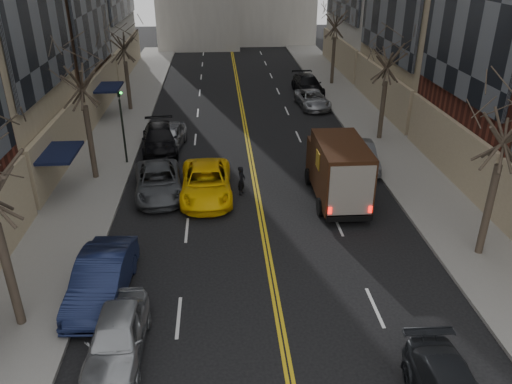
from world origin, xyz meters
TOP-DOWN VIEW (x-y plane):
  - sidewalk_left at (-9.00, 27.00)m, footprint 4.00×66.00m
  - sidewalk_right at (9.00, 27.00)m, footprint 4.00×66.00m
  - tree_lf_mid at (-8.80, 20.00)m, footprint 3.20×3.20m
  - tree_lf_far at (-8.80, 33.00)m, footprint 3.20×3.20m
  - tree_rt_mid at (8.80, 25.00)m, footprint 3.20×3.20m
  - tree_rt_far at (8.80, 40.00)m, footprint 3.20×3.20m
  - traffic_signal at (-7.39, 22.00)m, footprint 0.29×0.26m
  - ups_truck at (3.96, 16.51)m, footprint 2.49×5.96m
  - taxi at (-2.62, 17.41)m, footprint 2.61×5.56m
  - pedestrian at (-0.81, 17.52)m, footprint 0.56×0.67m
  - parked_lf_a at (-5.26, 6.41)m, footprint 1.76×4.27m
  - parked_lf_b at (-6.30, 9.39)m, footprint 2.01×5.01m
  - parked_lf_c at (-5.10, 17.85)m, footprint 3.05×5.40m
  - parked_lf_d at (-5.62, 24.11)m, footprint 2.71×5.50m
  - parked_lf_e at (-5.10, 24.44)m, footprint 2.38×4.71m
  - parked_rt_a at (6.30, 20.59)m, footprint 1.77×4.42m
  - parked_rt_b at (5.67, 32.80)m, footprint 2.54×4.92m
  - parked_rt_c at (6.00, 37.06)m, footprint 2.47×5.42m

SIDE VIEW (x-z plane):
  - sidewalk_left at x=-9.00m, z-range 0.00..0.15m
  - sidewalk_right at x=9.00m, z-range 0.00..0.15m
  - parked_rt_b at x=5.67m, z-range 0.00..1.33m
  - parked_lf_c at x=-5.10m, z-range 0.00..1.42m
  - parked_rt_a at x=6.30m, z-range 0.00..1.43m
  - parked_lf_a at x=-5.26m, z-range 0.00..1.45m
  - taxi at x=-2.62m, z-range 0.00..1.54m
  - parked_lf_d at x=-5.62m, z-range 0.00..1.54m
  - parked_rt_c at x=6.00m, z-range 0.00..1.54m
  - parked_lf_e at x=-5.10m, z-range 0.00..1.54m
  - pedestrian at x=-0.81m, z-range 0.00..1.56m
  - parked_lf_b at x=-6.30m, z-range 0.00..1.62m
  - ups_truck at x=3.96m, z-range 0.01..3.26m
  - traffic_signal at x=-7.39m, z-range 0.47..5.17m
  - tree_lf_far at x=-8.80m, z-range 1.97..10.08m
  - tree_rt_mid at x=8.80m, z-range 2.01..10.33m
  - tree_lf_mid at x=-8.80m, z-range 2.14..11.05m
  - tree_rt_far at x=8.80m, z-range 2.19..11.29m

